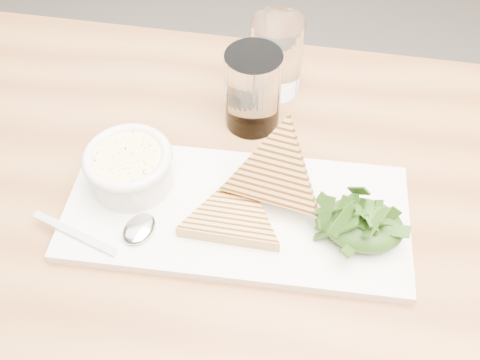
% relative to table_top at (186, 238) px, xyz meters
% --- Properties ---
extents(table_top, '(1.25, 0.87, 0.04)m').
position_rel_table_top_xyz_m(table_top, '(0.00, 0.00, 0.00)').
color(table_top, '#9B6A3A').
rests_on(table_top, ground).
extents(table_leg_bl, '(0.06, 0.06, 0.71)m').
position_rel_table_top_xyz_m(table_leg_bl, '(-0.55, 0.35, -0.38)').
color(table_leg_bl, '#9B6A3A').
rests_on(table_leg_bl, ground).
extents(platter, '(0.45, 0.24, 0.01)m').
position_rel_table_top_xyz_m(platter, '(0.06, 0.03, 0.03)').
color(platter, white).
rests_on(platter, table_top).
extents(soup_bowl, '(0.11, 0.11, 0.04)m').
position_rel_table_top_xyz_m(soup_bowl, '(-0.08, 0.05, 0.06)').
color(soup_bowl, white).
rests_on(soup_bowl, platter).
extents(soup, '(0.09, 0.09, 0.01)m').
position_rel_table_top_xyz_m(soup, '(-0.08, 0.05, 0.08)').
color(soup, '#F8EA9F').
rests_on(soup, soup_bowl).
extents(bowl_rim, '(0.11, 0.11, 0.01)m').
position_rel_table_top_xyz_m(bowl_rim, '(-0.08, 0.05, 0.08)').
color(bowl_rim, white).
rests_on(bowl_rim, soup_bowl).
extents(sandwich_flat, '(0.15, 0.15, 0.02)m').
position_rel_table_top_xyz_m(sandwich_flat, '(0.06, 0.02, 0.04)').
color(sandwich_flat, tan).
rests_on(sandwich_flat, platter).
extents(sandwich_lean, '(0.16, 0.17, 0.16)m').
position_rel_table_top_xyz_m(sandwich_lean, '(0.10, 0.06, 0.08)').
color(sandwich_lean, tan).
rests_on(sandwich_lean, sandwich_flat).
extents(salad_base, '(0.10, 0.08, 0.04)m').
position_rel_table_top_xyz_m(salad_base, '(0.21, 0.03, 0.05)').
color(salad_base, black).
rests_on(salad_base, platter).
extents(arugula_pile, '(0.11, 0.10, 0.05)m').
position_rel_table_top_xyz_m(arugula_pile, '(0.21, 0.03, 0.06)').
color(arugula_pile, '#35641C').
rests_on(arugula_pile, platter).
extents(spoon_bowl, '(0.05, 0.06, 0.01)m').
position_rel_table_top_xyz_m(spoon_bowl, '(-0.05, -0.02, 0.04)').
color(spoon_bowl, silver).
rests_on(spoon_bowl, platter).
extents(spoon_handle, '(0.12, 0.04, 0.00)m').
position_rel_table_top_xyz_m(spoon_handle, '(-0.12, -0.05, 0.04)').
color(spoon_handle, silver).
rests_on(spoon_handle, platter).
extents(glass_near, '(0.08, 0.08, 0.12)m').
position_rel_table_top_xyz_m(glass_near, '(0.04, 0.21, 0.08)').
color(glass_near, white).
rests_on(glass_near, table_top).
extents(glass_far, '(0.08, 0.08, 0.12)m').
position_rel_table_top_xyz_m(glass_far, '(0.06, 0.29, 0.08)').
color(glass_far, white).
rests_on(glass_far, table_top).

